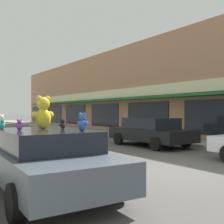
# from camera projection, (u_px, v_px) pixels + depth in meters

# --- Properties ---
(ground_plane) EXTENTS (260.00, 260.00, 0.00)m
(ground_plane) POSITION_uv_depth(u_px,v_px,m) (160.00, 170.00, 8.35)
(ground_plane) COLOR #514F4C
(storefront_row) EXTENTS (11.17, 39.81, 7.04)m
(storefront_row) POSITION_uv_depth(u_px,v_px,m) (147.00, 94.00, 27.88)
(storefront_row) COLOR tan
(storefront_row) RESTS_ON ground_plane
(plush_art_car) EXTENTS (2.26, 4.69, 1.34)m
(plush_art_car) POSITION_uv_depth(u_px,v_px,m) (45.00, 158.00, 6.12)
(plush_art_car) COLOR #4C5660
(plush_art_car) RESTS_ON ground_plane
(teddy_bear_giant) EXTENTS (0.56, 0.36, 0.76)m
(teddy_bear_giant) POSITION_uv_depth(u_px,v_px,m) (43.00, 113.00, 6.37)
(teddy_bear_giant) COLOR yellow
(teddy_bear_giant) RESTS_ON plush_art_car
(teddy_bear_blue) EXTENTS (0.21, 0.28, 0.38)m
(teddy_bear_blue) POSITION_uv_depth(u_px,v_px,m) (82.00, 122.00, 5.75)
(teddy_bear_blue) COLOR blue
(teddy_bear_blue) RESTS_ON plush_art_car
(teddy_bear_teal) EXTENTS (0.17, 0.12, 0.22)m
(teddy_bear_teal) POSITION_uv_depth(u_px,v_px,m) (2.00, 124.00, 6.34)
(teddy_bear_teal) COLOR teal
(teddy_bear_teal) RESTS_ON plush_art_car
(teddy_bear_purple) EXTENTS (0.18, 0.11, 0.24)m
(teddy_bear_purple) POSITION_uv_depth(u_px,v_px,m) (19.00, 125.00, 5.88)
(teddy_bear_purple) COLOR purple
(teddy_bear_purple) RESTS_ON plush_art_car
(teddy_bear_black) EXTENTS (0.18, 0.13, 0.24)m
(teddy_bear_black) POSITION_uv_depth(u_px,v_px,m) (63.00, 124.00, 6.33)
(teddy_bear_black) COLOR black
(teddy_bear_black) RESTS_ON plush_art_car
(teddy_bear_cream) EXTENTS (0.26, 0.18, 0.34)m
(teddy_bear_cream) POSITION_uv_depth(u_px,v_px,m) (1.00, 122.00, 6.53)
(teddy_bear_cream) COLOR beige
(teddy_bear_cream) RESTS_ON plush_art_car
(parked_car_far_center) EXTENTS (2.15, 4.50, 1.41)m
(parked_car_far_center) POSITION_uv_depth(u_px,v_px,m) (151.00, 131.00, 13.98)
(parked_car_far_center) COLOR black
(parked_car_far_center) RESTS_ON ground_plane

